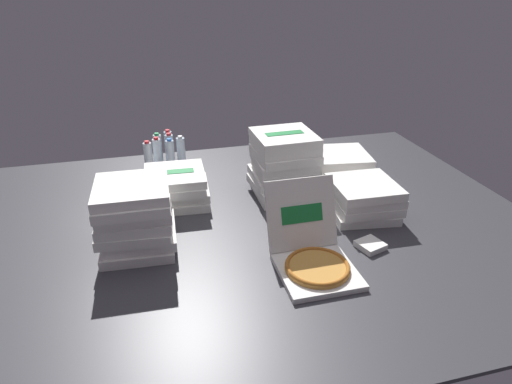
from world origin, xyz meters
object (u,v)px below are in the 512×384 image
(water_bottle_4, at_px, (158,155))
(water_bottle_6, at_px, (149,159))
(pizza_stack_right_mid, at_px, (135,217))
(napkin_pile, at_px, (370,245))
(water_bottle_1, at_px, (171,157))
(water_bottle_3, at_px, (169,147))
(pizza_stack_right_near, at_px, (340,167))
(water_bottle_5, at_px, (158,151))
(water_bottle_2, at_px, (181,154))
(pizza_stack_right_far, at_px, (284,165))
(water_bottle_0, at_px, (170,151))
(pizza_stack_left_far, at_px, (364,198))
(open_pizza_box, at_px, (312,252))
(pizza_stack_left_mid, at_px, (177,187))

(water_bottle_4, xyz_separation_m, water_bottle_6, (-0.06, -0.06, 0.00))
(pizza_stack_right_mid, relative_size, napkin_pile, 3.23)
(water_bottle_1, height_order, water_bottle_4, same)
(water_bottle_4, bearing_deg, water_bottle_3, 57.76)
(pizza_stack_right_near, xyz_separation_m, water_bottle_3, (-1.07, 0.61, 0.02))
(water_bottle_5, xyz_separation_m, napkin_pile, (0.97, -1.34, -0.10))
(pizza_stack_right_near, distance_m, water_bottle_2, 1.09)
(pizza_stack_right_far, height_order, water_bottle_5, pizza_stack_right_far)
(pizza_stack_right_mid, xyz_separation_m, water_bottle_0, (0.25, 1.01, -0.05))
(pizza_stack_left_far, relative_size, water_bottle_4, 1.61)
(pizza_stack_left_far, xyz_separation_m, pizza_stack_right_mid, (-1.26, -0.03, 0.07))
(water_bottle_0, distance_m, water_bottle_4, 0.11)
(water_bottle_0, bearing_deg, water_bottle_5, 165.40)
(water_bottle_6, bearing_deg, pizza_stack_right_far, -32.28)
(open_pizza_box, height_order, water_bottle_2, open_pizza_box)
(water_bottle_2, height_order, water_bottle_3, same)
(pizza_stack_right_near, height_order, water_bottle_4, water_bottle_4)
(pizza_stack_left_far, xyz_separation_m, water_bottle_5, (-1.10, 1.00, 0.02))
(open_pizza_box, relative_size, water_bottle_4, 1.95)
(pizza_stack_left_far, distance_m, pizza_stack_right_mid, 1.27)
(water_bottle_4, bearing_deg, napkin_pile, -51.95)
(pizza_stack_right_near, xyz_separation_m, pizza_stack_right_mid, (-1.32, -0.48, 0.07))
(water_bottle_2, relative_size, napkin_pile, 2.05)
(pizza_stack_right_mid, distance_m, water_bottle_0, 1.04)
(pizza_stack_right_far, height_order, napkin_pile, pizza_stack_right_far)
(water_bottle_1, xyz_separation_m, water_bottle_2, (0.08, 0.04, 0.00))
(pizza_stack_left_mid, bearing_deg, water_bottle_2, 80.81)
(open_pizza_box, height_order, water_bottle_1, open_pizza_box)
(water_bottle_4, bearing_deg, open_pizza_box, -64.16)
(water_bottle_4, bearing_deg, pizza_stack_left_far, -39.62)
(pizza_stack_left_far, distance_m, water_bottle_0, 1.41)
(water_bottle_5, bearing_deg, water_bottle_3, 34.54)
(pizza_stack_right_near, distance_m, napkin_pile, 0.81)
(water_bottle_0, bearing_deg, pizza_stack_left_far, -44.00)
(pizza_stack_right_mid, bearing_deg, water_bottle_3, 77.22)
(water_bottle_2, height_order, napkin_pile, water_bottle_2)
(water_bottle_2, distance_m, napkin_pile, 1.49)
(pizza_stack_left_mid, xyz_separation_m, water_bottle_1, (0.00, 0.45, 0.02))
(water_bottle_4, bearing_deg, water_bottle_2, -5.32)
(water_bottle_6, bearing_deg, pizza_stack_right_near, -18.41)
(pizza_stack_left_far, distance_m, napkin_pile, 0.37)
(pizza_stack_right_mid, height_order, water_bottle_4, pizza_stack_right_mid)
(pizza_stack_right_far, bearing_deg, open_pizza_box, -97.22)
(water_bottle_5, relative_size, water_bottle_6, 1.00)
(water_bottle_3, bearing_deg, water_bottle_0, -88.11)
(water_bottle_2, bearing_deg, pizza_stack_right_near, -24.31)
(pizza_stack_left_far, bearing_deg, water_bottle_0, 136.00)
(pizza_stack_right_far, relative_size, pizza_stack_right_near, 1.01)
(water_bottle_1, height_order, water_bottle_2, same)
(water_bottle_4, distance_m, water_bottle_6, 0.09)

